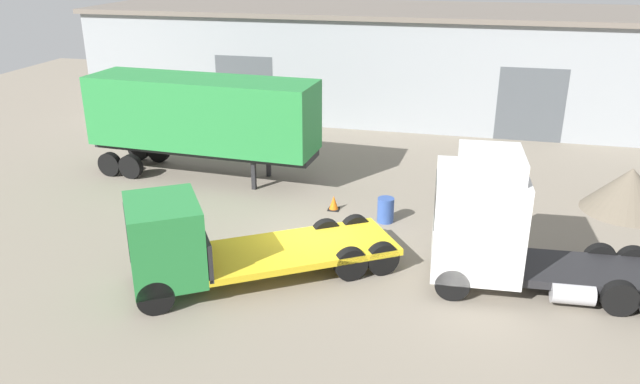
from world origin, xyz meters
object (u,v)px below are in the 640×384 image
container_trailer_green (201,115)px  oil_drum (386,210)px  tractor_unit_white (495,224)px  flatbed_truck_green (207,244)px  gravel_pile (629,190)px  traffic_cone (334,203)px

container_trailer_green → oil_drum: size_ratio=10.81×
tractor_unit_white → oil_drum: 5.17m
flatbed_truck_green → gravel_pile: 15.31m
flatbed_truck_green → oil_drum: (4.29, 5.51, -0.85)m
oil_drum → container_trailer_green: bearing=160.4°
traffic_cone → flatbed_truck_green: bearing=-110.7°
flatbed_truck_green → gravel_pile: bearing=-178.8°
container_trailer_green → traffic_cone: container_trailer_green is taller
container_trailer_green → gravel_pile: container_trailer_green is taller
oil_drum → tractor_unit_white: bearing=-45.4°
oil_drum → traffic_cone: size_ratio=1.60×
tractor_unit_white → oil_drum: size_ratio=7.28×
traffic_cone → tractor_unit_white: bearing=-37.1°
tractor_unit_white → flatbed_truck_green: tractor_unit_white is taller
gravel_pile → oil_drum: size_ratio=3.63×
oil_drum → traffic_cone: oil_drum is taller
flatbed_truck_green → tractor_unit_white: bearing=161.6°
flatbed_truck_green → gravel_pile: (12.71, 8.53, -0.47)m
gravel_pile → traffic_cone: (-10.40, -2.42, -0.57)m
tractor_unit_white → container_trailer_green: container_trailer_green is taller
flatbed_truck_green → traffic_cone: size_ratio=13.98×
gravel_pile → flatbed_truck_green: bearing=-146.1°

